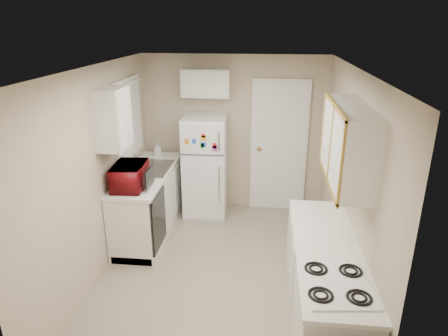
# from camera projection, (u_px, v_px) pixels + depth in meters

# --- Properties ---
(floor) EXTENTS (3.80, 3.80, 0.00)m
(floor) POSITION_uv_depth(u_px,v_px,m) (220.00, 271.00, 4.83)
(floor) COLOR #AEA18A
(floor) RESTS_ON ground
(ceiling) EXTENTS (3.80, 3.80, 0.00)m
(ceiling) POSITION_uv_depth(u_px,v_px,m) (219.00, 68.00, 4.00)
(ceiling) COLOR white
(ceiling) RESTS_ON floor
(wall_left) EXTENTS (3.80, 3.80, 0.00)m
(wall_left) POSITION_uv_depth(u_px,v_px,m) (98.00, 174.00, 4.55)
(wall_left) COLOR #BBAB92
(wall_left) RESTS_ON floor
(wall_right) EXTENTS (3.80, 3.80, 0.00)m
(wall_right) POSITION_uv_depth(u_px,v_px,m) (349.00, 185.00, 4.27)
(wall_right) COLOR #BBAB92
(wall_right) RESTS_ON floor
(wall_back) EXTENTS (2.80, 2.80, 0.00)m
(wall_back) POSITION_uv_depth(u_px,v_px,m) (234.00, 134.00, 6.18)
(wall_back) COLOR #BBAB92
(wall_back) RESTS_ON floor
(wall_front) EXTENTS (2.80, 2.80, 0.00)m
(wall_front) POSITION_uv_depth(u_px,v_px,m) (185.00, 285.00, 2.64)
(wall_front) COLOR #BBAB92
(wall_front) RESTS_ON floor
(left_counter) EXTENTS (0.60, 1.80, 0.90)m
(left_counter) POSITION_uv_depth(u_px,v_px,m) (150.00, 202.00, 5.62)
(left_counter) COLOR silver
(left_counter) RESTS_ON floor
(dishwasher) EXTENTS (0.03, 0.58, 0.72)m
(dishwasher) POSITION_uv_depth(u_px,v_px,m) (158.00, 220.00, 5.02)
(dishwasher) COLOR black
(dishwasher) RESTS_ON floor
(sink) EXTENTS (0.54, 0.74, 0.16)m
(sink) POSITION_uv_depth(u_px,v_px,m) (151.00, 171.00, 5.62)
(sink) COLOR gray
(sink) RESTS_ON left_counter
(microwave) EXTENTS (0.57, 0.34, 0.36)m
(microwave) POSITION_uv_depth(u_px,v_px,m) (130.00, 176.00, 4.91)
(microwave) COLOR maroon
(microwave) RESTS_ON left_counter
(soap_bottle) EXTENTS (0.12, 0.12, 0.21)m
(soap_bottle) POSITION_uv_depth(u_px,v_px,m) (158.00, 149.00, 6.11)
(soap_bottle) COLOR silver
(soap_bottle) RESTS_ON left_counter
(window_blinds) EXTENTS (0.10, 0.98, 1.08)m
(window_blinds) POSITION_uv_depth(u_px,v_px,m) (129.00, 119.00, 5.39)
(window_blinds) COLOR silver
(window_blinds) RESTS_ON wall_left
(upper_cabinet_left) EXTENTS (0.30, 0.45, 0.70)m
(upper_cabinet_left) POSITION_uv_depth(u_px,v_px,m) (112.00, 119.00, 4.54)
(upper_cabinet_left) COLOR silver
(upper_cabinet_left) RESTS_ON wall_left
(refrigerator) EXTENTS (0.65, 0.63, 1.54)m
(refrigerator) POSITION_uv_depth(u_px,v_px,m) (205.00, 167.00, 6.05)
(refrigerator) COLOR white
(refrigerator) RESTS_ON floor
(cabinet_over_fridge) EXTENTS (0.70, 0.30, 0.40)m
(cabinet_over_fridge) POSITION_uv_depth(u_px,v_px,m) (206.00, 83.00, 5.81)
(cabinet_over_fridge) COLOR silver
(cabinet_over_fridge) RESTS_ON wall_back
(interior_door) EXTENTS (0.86, 0.06, 2.08)m
(interior_door) POSITION_uv_depth(u_px,v_px,m) (279.00, 147.00, 6.14)
(interior_door) COLOR white
(interior_door) RESTS_ON floor
(right_counter) EXTENTS (0.60, 2.00, 0.90)m
(right_counter) POSITION_uv_depth(u_px,v_px,m) (323.00, 288.00, 3.81)
(right_counter) COLOR silver
(right_counter) RESTS_ON floor
(stove) EXTENTS (0.58, 0.69, 0.77)m
(stove) POSITION_uv_depth(u_px,v_px,m) (330.00, 336.00, 3.31)
(stove) COLOR white
(stove) RESTS_ON floor
(upper_cabinet_right) EXTENTS (0.30, 1.20, 0.70)m
(upper_cabinet_right) POSITION_uv_depth(u_px,v_px,m) (349.00, 144.00, 3.61)
(upper_cabinet_right) COLOR silver
(upper_cabinet_right) RESTS_ON wall_right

